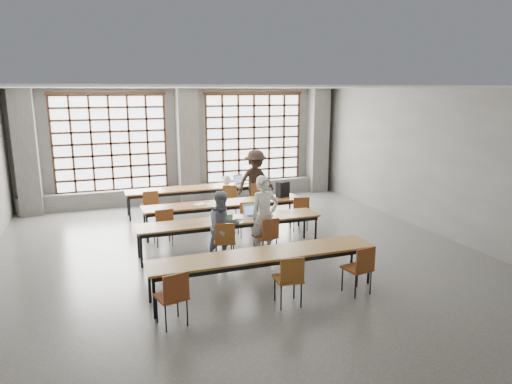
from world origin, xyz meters
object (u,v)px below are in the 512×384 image
chair_back_left (151,203)px  chair_near_mid (290,276)px  chair_mid_centre (247,215)px  backpack (283,189)px  red_pouch (171,293)px  student_female (223,227)px  chair_back_right (257,194)px  chair_near_right (360,265)px  laptop_front (252,213)px  chair_front_right (267,233)px  desk_row_b (224,205)px  chair_near_left (173,293)px  desk_row_a (197,190)px  green_box (227,217)px  desk_row_d (264,257)px  chair_mid_left (164,223)px  laptop_back (240,181)px  phone (240,220)px  plastic_bag (227,180)px  student_male (265,217)px  chair_back_mid (230,196)px  mouse (271,215)px  chair_front_left (224,238)px  student_back (256,181)px  desk_row_c (230,222)px  chair_mid_right (300,210)px

chair_back_left → chair_near_mid: 5.85m
chair_mid_centre → backpack: backpack is taller
red_pouch → student_female: bearing=57.0°
chair_back_right → chair_near_right: 5.66m
chair_back_right → chair_near_right: same height
chair_back_right → laptop_front: bearing=-112.3°
chair_mid_centre → chair_front_right: (-0.07, -1.51, 0.00)m
desk_row_b → chair_near_left: chair_near_left is taller
chair_near_mid → chair_front_right: bearing=77.8°
desk_row_a → green_box: size_ratio=16.00×
desk_row_d → chair_mid_left: 3.30m
laptop_back → phone: bearing=-108.2°
plastic_bag → chair_front_right: bearing=-94.9°
desk_row_b → student_male: (0.30, -2.01, 0.20)m
chair_back_mid → chair_mid_centre: 1.98m
backpack → mouse: bearing=-138.8°
laptop_back → red_pouch: 7.05m
chair_back_mid → red_pouch: bearing=-114.9°
desk_row_a → laptop_front: 3.41m
chair_back_right → chair_front_right: bearing=-106.7°
chair_mid_left → student_male: student_male is taller
laptop_back → chair_mid_centre: bearing=-104.6°
chair_near_mid → student_female: (-0.45, 2.30, 0.21)m
student_female → red_pouch: size_ratio=7.42×
student_male → laptop_front: size_ratio=4.15×
phone → plastic_bag: bearing=77.7°
chair_mid_left → chair_near_mid: bearing=-68.6°
laptop_back → student_female: bearing=-112.5°
chair_front_left → laptop_front: 1.15m
chair_mid_centre → chair_near_right: (0.78, -3.68, 0.00)m
green_box → backpack: bearing=37.2°
chair_back_mid → laptop_front: 2.78m
student_back → green_box: (-1.72, -2.90, -0.12)m
desk_row_c → chair_mid_right: size_ratio=4.55×
chair_mid_right → chair_front_left: 2.83m
desk_row_c → chair_front_left: bearing=-116.5°
desk_row_d → chair_back_left: 5.19m
chair_near_mid → mouse: size_ratio=8.98×
desk_row_b → phone: phone is taller
chair_near_right → student_back: student_back is taller
chair_mid_right → chair_back_mid: bearing=122.0°
desk_row_a → desk_row_b: same height
chair_mid_right → red_pouch: chair_mid_right is taller
chair_back_left → red_pouch: chair_back_left is taller
chair_mid_left → plastic_bag: size_ratio=3.08×
chair_back_left → student_female: bearing=-72.9°
chair_back_mid → green_box: (-0.90, -2.78, 0.24)m
chair_back_left → student_male: size_ratio=0.51×
student_back → mouse: bearing=-114.0°
laptop_front → plastic_bag: size_ratio=1.46×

